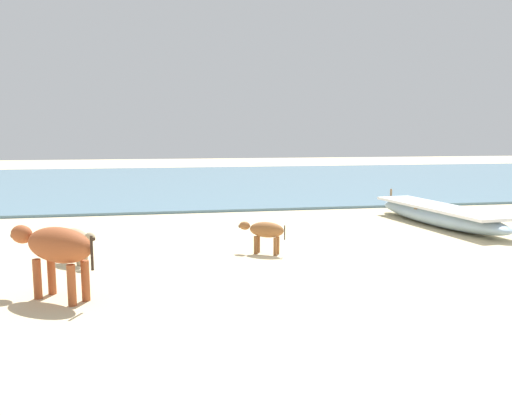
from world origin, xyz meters
TOP-DOWN VIEW (x-y plane):
  - ground at (0.00, 0.00)m, footprint 80.00×80.00m
  - sea_water at (0.00, 16.18)m, footprint 60.00×20.00m
  - fishing_boat_2 at (3.07, 2.95)m, footprint 1.53×4.95m
  - cow_adult_rust at (-5.32, -1.50)m, footprint 1.39×1.21m
  - calf_near_dun at (-5.36, 0.59)m, footprint 0.77×0.84m
  - calf_far_brown at (-1.90, 0.69)m, footprint 0.88×0.67m

SIDE VIEW (x-z plane):
  - ground at x=0.00m, z-range 0.00..0.00m
  - sea_water at x=0.00m, z-range 0.00..0.08m
  - fishing_boat_2 at x=3.07m, z-range -0.08..0.62m
  - calf_far_brown at x=-1.90m, z-range 0.14..0.76m
  - calf_near_dun at x=-5.36m, z-range 0.14..0.77m
  - cow_adult_rust at x=-5.32m, z-range 0.22..1.25m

